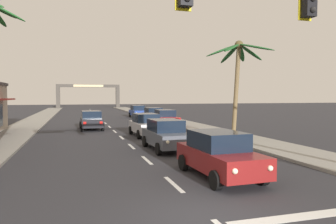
{
  "coord_description": "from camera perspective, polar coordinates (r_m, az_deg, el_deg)",
  "views": [
    {
      "loc": [
        -3.17,
        -7.07,
        2.99
      ],
      "look_at": [
        1.25,
        8.0,
        2.2
      ],
      "focal_mm": 33.89,
      "sensor_mm": 36.0,
      "label": 1
    }
  ],
  "objects": [
    {
      "name": "sedan_lead_at_stop_bar",
      "position": [
        11.93,
        9.12,
        -7.47
      ],
      "size": [
        2.07,
        4.5,
        1.68
      ],
      "color": "maroon",
      "rests_on": "ground"
    },
    {
      "name": "town_gateway_arch",
      "position": [
        80.27,
        -14.1,
        3.43
      ],
      "size": [
        15.12,
        0.9,
        5.86
      ],
      "color": "#423D38",
      "rests_on": "ground"
    },
    {
      "name": "sidewalk_right",
      "position": [
        29.36,
        5.7,
        -2.84
      ],
      "size": [
        3.2,
        110.0,
        0.14
      ],
      "primitive_type": "cube",
      "color": "gray",
      "rests_on": "ground"
    },
    {
      "name": "sidewalk_left",
      "position": [
        27.62,
        -25.93,
        -3.48
      ],
      "size": [
        3.2,
        110.0,
        0.14
      ],
      "primitive_type": "cube",
      "color": "gray",
      "rests_on": "ground"
    },
    {
      "name": "palm_right_second",
      "position": [
        23.26,
        12.43,
        8.67
      ],
      "size": [
        4.64,
        4.67,
        6.92
      ],
      "color": "brown",
      "rests_on": "ground"
    },
    {
      "name": "sedan_fifth_in_queue",
      "position": [
        23.77,
        -4.01,
        -2.28
      ],
      "size": [
        2.04,
        4.49,
        1.68
      ],
      "color": "silver",
      "rests_on": "ground"
    },
    {
      "name": "traffic_signal_mast",
      "position": [
        9.83,
        24.29,
        14.37
      ],
      "size": [
        10.82,
        0.41,
        6.91
      ],
      "color": "#2D2D33",
      "rests_on": "ground"
    },
    {
      "name": "sedan_third_in_queue",
      "position": [
        17.67,
        -0.35,
        -4.06
      ],
      "size": [
        2.04,
        4.49,
        1.68
      ],
      "color": "#4C515B",
      "rests_on": "ground"
    },
    {
      "name": "sedan_parked_nearest_kerb",
      "position": [
        35.79,
        -2.62,
        -0.55
      ],
      "size": [
        2.0,
        4.47,
        1.68
      ],
      "color": "black",
      "rests_on": "ground"
    },
    {
      "name": "sedan_parked_far_kerb",
      "position": [
        44.47,
        -5.46,
        0.11
      ],
      "size": [
        2.01,
        4.48,
        1.68
      ],
      "color": "navy",
      "rests_on": "ground"
    },
    {
      "name": "ground_plane",
      "position": [
        8.31,
        7.67,
        -18.24
      ],
      "size": [
        220.0,
        220.0,
        0.0
      ],
      "primitive_type": "plane",
      "color": "#2D2D33"
    },
    {
      "name": "lane_markings",
      "position": [
        26.47,
        -8.37,
        -3.63
      ],
      "size": [
        4.28,
        86.21,
        0.01
      ],
      "color": "silver",
      "rests_on": "ground"
    },
    {
      "name": "sedan_parked_mid_kerb",
      "position": [
        30.32,
        -0.47,
        -1.16
      ],
      "size": [
        2.02,
        4.48,
        1.68
      ],
      "color": "red",
      "rests_on": "ground"
    },
    {
      "name": "sedan_oncoming_far",
      "position": [
        29.03,
        -13.63,
        -1.42
      ],
      "size": [
        2.0,
        4.47,
        1.68
      ],
      "color": "black",
      "rests_on": "ground"
    }
  ]
}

